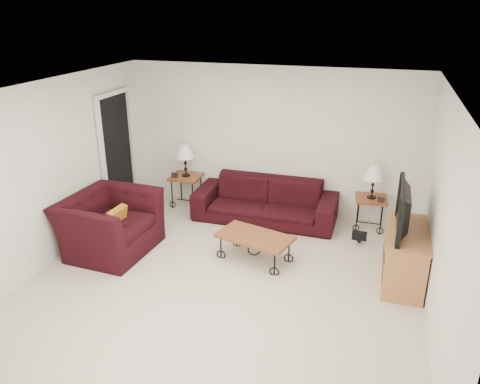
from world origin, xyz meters
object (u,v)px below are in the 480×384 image
at_px(lamp_right, 373,182).
at_px(tv_stand, 404,256).
at_px(coffee_table, 255,248).
at_px(side_table_left, 187,191).
at_px(backpack, 360,230).
at_px(sofa, 265,201).
at_px(lamp_left, 185,161).
at_px(side_table_right, 370,213).
at_px(armchair, 110,224).
at_px(television, 409,209).

bearing_deg(lamp_right, tv_stand, -71.33).
bearing_deg(lamp_right, coffee_table, -134.12).
relative_size(side_table_left, backpack, 1.31).
xyz_separation_m(sofa, lamp_left, (-1.50, 0.18, 0.51)).
bearing_deg(side_table_right, tv_stand, -71.33).
xyz_separation_m(tv_stand, backpack, (-0.61, 0.90, -0.14)).
xyz_separation_m(side_table_right, backpack, (-0.11, -0.58, -0.05)).
bearing_deg(armchair, lamp_right, -58.82).
bearing_deg(backpack, tv_stand, -46.55).
bearing_deg(television, lamp_left, -111.84).
distance_m(lamp_left, television, 3.97).
distance_m(television, backpack, 1.34).
bearing_deg(armchair, television, -80.69).
xyz_separation_m(lamp_right, armchair, (-3.61, -1.88, -0.38)).
bearing_deg(armchair, side_table_left, -8.53).
relative_size(side_table_right, armchair, 0.41).
relative_size(coffee_table, backpack, 2.39).
height_order(lamp_left, backpack, lamp_left).
distance_m(sofa, backpack, 1.64).
xyz_separation_m(armchair, tv_stand, (4.11, 0.41, -0.07)).
xyz_separation_m(side_table_right, coffee_table, (-1.50, -1.55, -0.07)).
height_order(sofa, lamp_right, lamp_right).
distance_m(side_table_left, side_table_right, 3.20).
xyz_separation_m(sofa, side_table_left, (-1.50, 0.18, -0.06)).
xyz_separation_m(side_table_left, lamp_left, (0.00, 0.00, 0.57)).
bearing_deg(side_table_right, sofa, -173.95).
distance_m(sofa, lamp_left, 1.60).
height_order(side_table_left, television, television).
xyz_separation_m(side_table_right, tv_stand, (0.50, -1.47, 0.09)).
height_order(sofa, armchair, armchair).
height_order(side_table_left, armchair, armchair).
xyz_separation_m(side_table_right, armchair, (-3.61, -1.88, 0.16)).
xyz_separation_m(lamp_right, coffee_table, (-1.50, -1.55, -0.61)).
relative_size(television, backpack, 2.46).
bearing_deg(backpack, armchair, -150.12).
xyz_separation_m(sofa, television, (2.18, -1.29, 0.68)).
relative_size(lamp_left, backpack, 1.31).
bearing_deg(television, tv_stand, 90.00).
height_order(side_table_right, tv_stand, tv_stand).
bearing_deg(tv_stand, television, -180.00).
bearing_deg(side_table_right, coffee_table, -134.12).
height_order(sofa, coffee_table, sofa).
bearing_deg(coffee_table, side_table_right, 45.88).
relative_size(lamp_right, tv_stand, 0.45).
bearing_deg(sofa, backpack, -14.04).
bearing_deg(lamp_left, television, -21.84).
bearing_deg(side_table_left, television, -21.84).
relative_size(side_table_left, tv_stand, 0.48).
bearing_deg(lamp_left, side_table_right, 0.00).
distance_m(side_table_right, armchair, 4.07).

